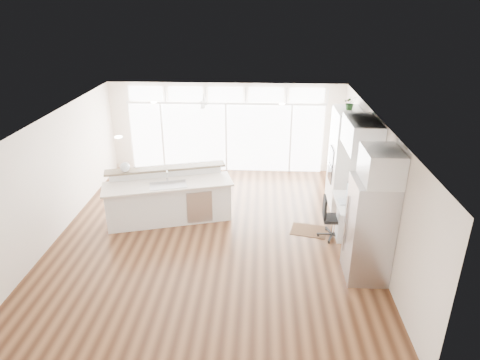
{
  "coord_description": "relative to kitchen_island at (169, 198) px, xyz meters",
  "views": [
    {
      "loc": [
        1.05,
        -8.43,
        5.05
      ],
      "look_at": [
        0.59,
        0.6,
        1.12
      ],
      "focal_mm": 32.0,
      "sensor_mm": 36.0,
      "label": 1
    }
  ],
  "objects": [
    {
      "name": "ceiling",
      "position": [
        1.12,
        -0.64,
        2.1
      ],
      "size": [
        7.0,
        8.0,
        0.02
      ],
      "primitive_type": "cube",
      "color": "silver",
      "rests_on": "wall_back"
    },
    {
      "name": "wall_back",
      "position": [
        1.12,
        3.36,
        0.75
      ],
      "size": [
        7.0,
        0.04,
        2.7
      ],
      "primitive_type": "cube",
      "color": "white",
      "rests_on": "floor"
    },
    {
      "name": "desk_nook",
      "position": [
        4.25,
        -0.34,
        -0.22
      ],
      "size": [
        0.72,
        1.3,
        0.76
      ],
      "primitive_type": "cube",
      "color": "white",
      "rests_on": "floor"
    },
    {
      "name": "kitchen_island",
      "position": [
        0.0,
        0.0,
        0.0
      ],
      "size": [
        3.21,
        1.92,
        1.2
      ],
      "primitive_type": "cube",
      "rotation": [
        0.0,
        0.0,
        0.28
      ],
      "color": "white",
      "rests_on": "floor"
    },
    {
      "name": "desk_window",
      "position": [
        4.58,
        -0.34,
        0.95
      ],
      "size": [
        0.04,
        0.85,
        0.85
      ],
      "primitive_type": "cube",
      "color": "silver",
      "rests_on": "wall_right"
    },
    {
      "name": "framed_photos",
      "position": [
        4.58,
        0.28,
        0.8
      ],
      "size": [
        0.06,
        0.22,
        0.8
      ],
      "primitive_type": "cube",
      "color": "black",
      "rests_on": "wall_right"
    },
    {
      "name": "transom_row",
      "position": [
        1.12,
        3.3,
        1.78
      ],
      "size": [
        5.9,
        0.06,
        0.4
      ],
      "primitive_type": "cube",
      "color": "white",
      "rests_on": "wall_back"
    },
    {
      "name": "wall_front",
      "position": [
        1.12,
        -4.64,
        0.75
      ],
      "size": [
        7.0,
        0.04,
        2.7
      ],
      "primitive_type": "cube",
      "color": "white",
      "rests_on": "floor"
    },
    {
      "name": "ceiling_fan",
      "position": [
        0.62,
        2.16,
        1.88
      ],
      "size": [
        1.16,
        1.16,
        0.32
      ],
      "primitive_type": "cube",
      "color": "white",
      "rests_on": "ceiling"
    },
    {
      "name": "oven_cabinet",
      "position": [
        4.29,
        1.16,
        0.65
      ],
      "size": [
        0.64,
        1.2,
        2.5
      ],
      "primitive_type": "cube",
      "color": "white",
      "rests_on": "floor"
    },
    {
      "name": "potted_plant",
      "position": [
        4.29,
        1.16,
        2.03
      ],
      "size": [
        0.33,
        0.36,
        0.26
      ],
      "primitive_type": "imported",
      "rotation": [
        0.0,
        0.0,
        -0.09
      ],
      "color": "#295624",
      "rests_on": "oven_cabinet"
    },
    {
      "name": "wall_right",
      "position": [
        4.62,
        -0.64,
        0.75
      ],
      "size": [
        0.04,
        8.0,
        2.7
      ],
      "primitive_type": "cube",
      "color": "white",
      "rests_on": "floor"
    },
    {
      "name": "wall_left",
      "position": [
        -2.38,
        -0.64,
        0.75
      ],
      "size": [
        0.04,
        8.0,
        2.7
      ],
      "primitive_type": "cube",
      "color": "white",
      "rests_on": "floor"
    },
    {
      "name": "upper_cabinets",
      "position": [
        4.29,
        -0.34,
        1.75
      ],
      "size": [
        0.64,
        1.3,
        0.64
      ],
      "primitive_type": "cube",
      "color": "white",
      "rests_on": "wall_right"
    },
    {
      "name": "keyboard",
      "position": [
        4.0,
        -0.34,
        0.17
      ],
      "size": [
        0.17,
        0.36,
        0.02
      ],
      "primitive_type": "cube",
      "rotation": [
        0.0,
        0.0,
        0.12
      ],
      "color": "silver",
      "rests_on": "desk_nook"
    },
    {
      "name": "floor",
      "position": [
        1.12,
        -0.64,
        -0.61
      ],
      "size": [
        7.0,
        8.0,
        0.02
      ],
      "primitive_type": "cube",
      "color": "#442615",
      "rests_on": "ground"
    },
    {
      "name": "glass_wall",
      "position": [
        1.12,
        3.3,
        0.45
      ],
      "size": [
        5.8,
        0.06,
        2.08
      ],
      "primitive_type": "cube",
      "color": "white",
      "rests_on": "wall_back"
    },
    {
      "name": "fridge_cabinet",
      "position": [
        4.29,
        -1.99,
        1.7
      ],
      "size": [
        0.64,
        0.9,
        0.6
      ],
      "primitive_type": "cube",
      "color": "white",
      "rests_on": "wall_right"
    },
    {
      "name": "office_chair",
      "position": [
        3.81,
        -0.61,
        -0.11
      ],
      "size": [
        0.52,
        0.48,
        0.97
      ],
      "primitive_type": "cube",
      "rotation": [
        0.0,
        0.0,
        -0.03
      ],
      "color": "black",
      "rests_on": "floor"
    },
    {
      "name": "refrigerator",
      "position": [
        4.23,
        -1.99,
        0.4
      ],
      "size": [
        0.76,
        0.9,
        2.0
      ],
      "primitive_type": "cube",
      "color": "#B6B6BB",
      "rests_on": "floor"
    },
    {
      "name": "rug",
      "position": [
        3.32,
        -0.35,
        -0.59
      ],
      "size": [
        0.92,
        0.75,
        0.01
      ],
      "primitive_type": "cube",
      "rotation": [
        0.0,
        0.0,
        -0.23
      ],
      "color": "#311C0F",
      "rests_on": "floor"
    },
    {
      "name": "fishbowl",
      "position": [
        -1.02,
        0.12,
        0.71
      ],
      "size": [
        0.26,
        0.26,
        0.23
      ],
      "primitive_type": "sphere",
      "rotation": [
        0.0,
        0.0,
        0.14
      ],
      "color": "silver",
      "rests_on": "kitchen_island"
    },
    {
      "name": "recessed_lights",
      "position": [
        1.12,
        -0.44,
        2.08
      ],
      "size": [
        3.4,
        3.0,
        0.02
      ],
      "primitive_type": "cube",
      "color": "beige",
      "rests_on": "ceiling"
    },
    {
      "name": "monitor",
      "position": [
        4.17,
        -0.34,
        0.38
      ],
      "size": [
        0.11,
        0.52,
        0.43
      ],
      "primitive_type": "cube",
      "rotation": [
        0.0,
        0.0,
        -0.04
      ],
      "color": "black",
      "rests_on": "desk_nook"
    }
  ]
}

